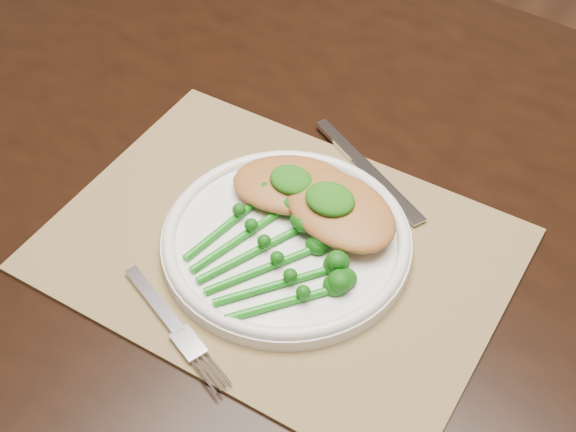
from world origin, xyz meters
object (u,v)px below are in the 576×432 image
Objects in this scene: chicken_fillet_left at (292,184)px; broccolini_bundle at (255,262)px; placemat at (278,249)px; dining_table at (314,354)px; dinner_plate at (286,239)px.

chicken_fillet_left reaches higher than broccolini_bundle.
placemat is 3.61× the size of chicken_fillet_left.
chicken_fillet_left is (-0.00, -0.06, 0.41)m from dining_table.
dining_table is 6.20× the size of dinner_plate.
dinner_plate is 1.31× the size of broccolini_bundle.
broccolini_bundle is (0.00, -0.04, 0.02)m from placemat.
dinner_plate is 2.02× the size of chicken_fillet_left.
placemat is at bearing -94.59° from chicken_fillet_left.
chicken_fillet_left is at bearing 119.58° from dinner_plate.
dinner_plate is at bearing 107.98° from broccolini_bundle.
chicken_fillet_left reaches higher than dinner_plate.
dining_table is 0.41m from dinner_plate.
broccolini_bundle is at bearing -91.76° from placemat.
broccolini_bundle reaches higher than placemat.
broccolini_bundle is at bearing -102.28° from chicken_fillet_left.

